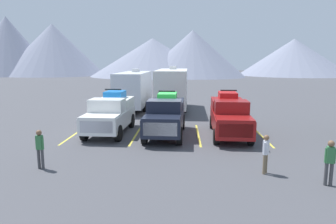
% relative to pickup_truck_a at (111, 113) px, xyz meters
% --- Properties ---
extents(ground_plane, '(240.00, 240.00, 0.00)m').
position_rel_pickup_truck_a_xyz_m(ground_plane, '(3.50, -0.06, -1.21)').
color(ground_plane, '#47474C').
extents(pickup_truck_a, '(2.38, 5.33, 2.64)m').
position_rel_pickup_truck_a_xyz_m(pickup_truck_a, '(0.00, 0.00, 0.00)').
color(pickup_truck_a, white).
rests_on(pickup_truck_a, ground).
extents(pickup_truck_b, '(2.33, 5.58, 2.59)m').
position_rel_pickup_truck_a_xyz_m(pickup_truck_b, '(3.41, -0.53, 0.00)').
color(pickup_truck_b, black).
rests_on(pickup_truck_b, ground).
extents(pickup_truck_c, '(2.29, 5.83, 2.63)m').
position_rel_pickup_truck_a_xyz_m(pickup_truck_c, '(7.19, -0.27, -0.01)').
color(pickup_truck_c, maroon).
rests_on(pickup_truck_c, ground).
extents(lot_stripe_a, '(0.12, 5.50, 0.01)m').
position_rel_pickup_truck_a_xyz_m(lot_stripe_a, '(-2.09, -0.33, -1.21)').
color(lot_stripe_a, gold).
rests_on(lot_stripe_a, ground).
extents(lot_stripe_b, '(0.12, 5.50, 0.01)m').
position_rel_pickup_truck_a_xyz_m(lot_stripe_b, '(1.63, -0.33, -1.21)').
color(lot_stripe_b, gold).
rests_on(lot_stripe_b, ground).
extents(lot_stripe_c, '(0.12, 5.50, 0.01)m').
position_rel_pickup_truck_a_xyz_m(lot_stripe_c, '(5.36, -0.33, -1.21)').
color(lot_stripe_c, gold).
rests_on(lot_stripe_c, ground).
extents(lot_stripe_d, '(0.12, 5.50, 0.01)m').
position_rel_pickup_truck_a_xyz_m(lot_stripe_d, '(9.09, -0.33, -1.21)').
color(lot_stripe_d, gold).
rests_on(lot_stripe_d, ground).
extents(camper_trailer_a, '(2.51, 8.49, 3.66)m').
position_rel_pickup_truck_a_xyz_m(camper_trailer_a, '(0.08, 8.78, 0.72)').
color(camper_trailer_a, silver).
rests_on(camper_trailer_a, ground).
extents(camper_trailer_b, '(2.73, 9.04, 3.90)m').
position_rel_pickup_truck_a_xyz_m(camper_trailer_b, '(3.51, 8.64, 0.84)').
color(camper_trailer_b, white).
rests_on(camper_trailer_b, ground).
extents(person_a, '(0.28, 0.29, 1.57)m').
position_rel_pickup_truck_a_xyz_m(person_a, '(7.66, -6.68, -0.31)').
color(person_a, '#726047').
rests_on(person_a, ground).
extents(person_b, '(0.36, 0.24, 1.66)m').
position_rel_pickup_truck_a_xyz_m(person_b, '(9.61, -7.78, -0.26)').
color(person_b, '#3F3F42').
rests_on(person_b, ground).
extents(person_c, '(0.36, 0.22, 1.64)m').
position_rel_pickup_truck_a_xyz_m(person_c, '(-1.42, -6.54, -0.27)').
color(person_c, '#3F3F42').
rests_on(person_c, ground).
extents(mountain_ridge, '(140.84, 39.56, 16.99)m').
position_rel_pickup_truck_a_xyz_m(mountain_ridge, '(0.08, 71.39, 5.33)').
color(mountain_ridge, gray).
rests_on(mountain_ridge, ground).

